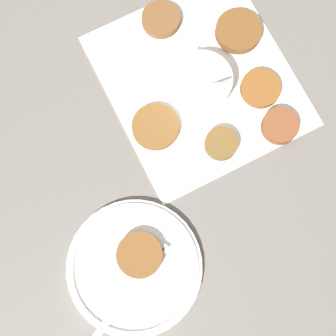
{
  "coord_description": "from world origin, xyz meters",
  "views": [
    {
      "loc": [
        -0.31,
        0.13,
        0.8
      ],
      "look_at": [
        -0.16,
        0.08,
        0.02
      ],
      "focal_mm": 50.0,
      "sensor_mm": 36.0,
      "label": 1
    }
  ],
  "objects_px": {
    "sauce_bowl": "(201,84)",
    "fork": "(136,280)",
    "serving_plate": "(134,267)"
  },
  "relations": [
    {
      "from": "sauce_bowl",
      "to": "fork",
      "type": "height_order",
      "value": "sauce_bowl"
    },
    {
      "from": "sauce_bowl",
      "to": "serving_plate",
      "type": "bearing_deg",
      "value": 142.11
    },
    {
      "from": "serving_plate",
      "to": "fork",
      "type": "relative_size",
      "value": 1.36
    },
    {
      "from": "fork",
      "to": "serving_plate",
      "type": "bearing_deg",
      "value": -6.75
    },
    {
      "from": "sauce_bowl",
      "to": "fork",
      "type": "xyz_separation_m",
      "value": [
        -0.28,
        0.21,
        -0.0
      ]
    },
    {
      "from": "serving_plate",
      "to": "fork",
      "type": "height_order",
      "value": "fork"
    },
    {
      "from": "serving_plate",
      "to": "fork",
      "type": "distance_m",
      "value": 0.02
    },
    {
      "from": "sauce_bowl",
      "to": "fork",
      "type": "relative_size",
      "value": 0.69
    },
    {
      "from": "sauce_bowl",
      "to": "fork",
      "type": "distance_m",
      "value": 0.35
    },
    {
      "from": "fork",
      "to": "sauce_bowl",
      "type": "bearing_deg",
      "value": -36.2
    }
  ]
}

